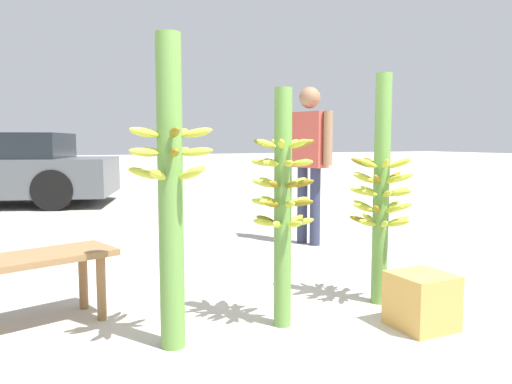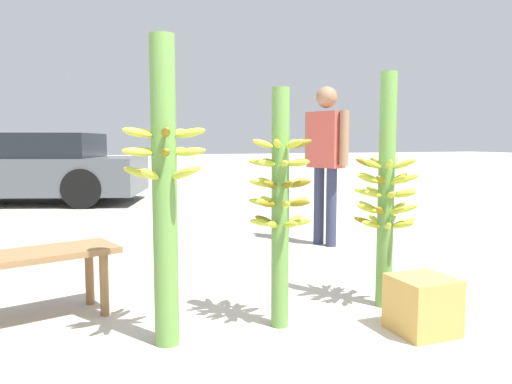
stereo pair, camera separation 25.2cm
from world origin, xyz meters
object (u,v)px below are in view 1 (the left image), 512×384
vendor_person (309,150)px  market_bench (8,271)px  banana_stalk_right (381,191)px  banana_stalk_left (171,189)px  banana_stalk_center (283,201)px  produce_crate (422,301)px

vendor_person → market_bench: (-2.99, -1.49, -0.67)m
vendor_person → banana_stalk_right: bearing=-35.8°
banana_stalk_left → banana_stalk_right: size_ratio=1.07×
banana_stalk_center → produce_crate: size_ratio=4.32×
banana_stalk_center → banana_stalk_right: (0.84, 0.09, 0.02)m
banana_stalk_left → vendor_person: bearing=44.1°
banana_stalk_center → market_bench: size_ratio=1.13×
banana_stalk_center → vendor_person: 2.55m
banana_stalk_left → banana_stalk_right: banana_stalk_left is taller
banana_stalk_left → vendor_person: vendor_person is taller
banana_stalk_center → vendor_person: (1.45, 2.07, 0.26)m
vendor_person → banana_stalk_center: bearing=-53.6°
vendor_person → produce_crate: (-0.69, -2.48, -0.88)m
banana_stalk_center → banana_stalk_right: bearing=6.4°
banana_stalk_right → produce_crate: (-0.07, -0.50, -0.64)m
banana_stalk_center → banana_stalk_right: size_ratio=0.91×
banana_stalk_right → vendor_person: (0.62, 1.98, 0.25)m
banana_stalk_center → market_bench: 1.70m
market_bench → produce_crate: market_bench is taller
banana_stalk_right → produce_crate: 0.81m
vendor_person → produce_crate: 2.72m
banana_stalk_center → market_bench: banana_stalk_center is taller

